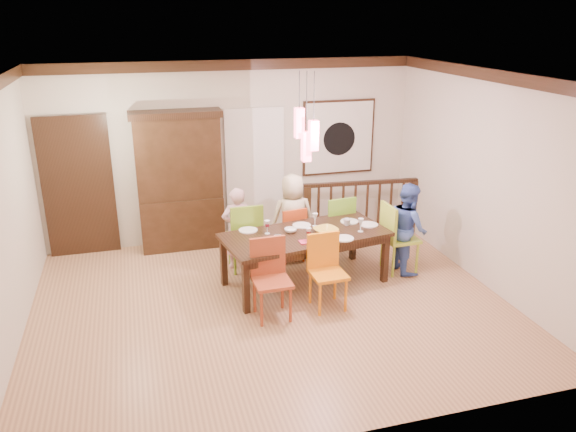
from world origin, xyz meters
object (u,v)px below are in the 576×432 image
object	(u,v)px
person_end_right	(408,228)
person_far_left	(237,228)
balustrade	(361,208)
dining_table	(305,239)
china_hutch	(180,181)
person_far_mid	(293,218)
chair_end_right	(401,233)
chair_far_left	(244,231)

from	to	relation	value
person_end_right	person_far_left	bearing A→B (deg)	74.13
balustrade	person_end_right	xyz separation A→B (m)	(0.12, -1.44, 0.16)
dining_table	china_hutch	size ratio (longest dim) A/B	1.08
person_end_right	person_far_mid	bearing A→B (deg)	63.97
chair_end_right	person_far_mid	bearing A→B (deg)	59.35
chair_end_right	person_far_left	world-z (taller)	person_far_left
person_far_left	chair_far_left	bearing A→B (deg)	132.94
chair_end_right	balustrade	distance (m)	1.43
chair_end_right	person_end_right	distance (m)	0.12
chair_far_left	china_hutch	world-z (taller)	china_hutch
person_far_mid	person_end_right	bearing A→B (deg)	154.09
person_far_mid	china_hutch	bearing A→B (deg)	-29.56
china_hutch	person_far_mid	bearing A→B (deg)	-32.09
person_far_mid	person_end_right	size ratio (longest dim) A/B	1.02
dining_table	balustrade	xyz separation A→B (m)	(1.44, 1.46, -0.17)
dining_table	person_far_left	xyz separation A→B (m)	(-0.79, 0.80, -0.06)
chair_far_left	person_end_right	bearing A→B (deg)	162.41
balustrade	person_end_right	world-z (taller)	person_end_right
chair_far_left	china_hutch	bearing A→B (deg)	-54.80
chair_far_left	chair_end_right	size ratio (longest dim) A/B	1.01
chair_far_left	chair_end_right	world-z (taller)	chair_far_left
china_hutch	person_far_left	bearing A→B (deg)	-55.14
chair_far_left	person_far_left	xyz separation A→B (m)	(-0.09, 0.09, 0.02)
chair_far_left	balustrade	bearing A→B (deg)	-161.33
china_hutch	balustrade	xyz separation A→B (m)	(2.93, -0.35, -0.60)
balustrade	person_end_right	size ratio (longest dim) A/B	1.51
dining_table	china_hutch	xyz separation A→B (m)	(-1.49, 1.81, 0.43)
chair_far_left	person_far_left	distance (m)	0.13
dining_table	person_far_left	distance (m)	1.12
chair_far_left	china_hutch	size ratio (longest dim) A/B	0.47
chair_end_right	china_hutch	size ratio (longest dim) A/B	0.47
chair_end_right	china_hutch	bearing A→B (deg)	58.11
person_far_left	person_far_mid	size ratio (longest dim) A/B	0.91
person_far_mid	balustrade	bearing A→B (deg)	-152.81
chair_far_left	balustrade	world-z (taller)	chair_far_left
dining_table	person_end_right	size ratio (longest dim) A/B	1.79
dining_table	person_far_mid	xyz separation A→B (m)	(0.06, 0.83, 0.00)
balustrade	person_far_left	distance (m)	2.33
dining_table	chair_end_right	bearing A→B (deg)	-8.00
chair_end_right	person_far_left	bearing A→B (deg)	70.35
balustrade	dining_table	bearing A→B (deg)	-129.45
dining_table	balustrade	distance (m)	2.06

